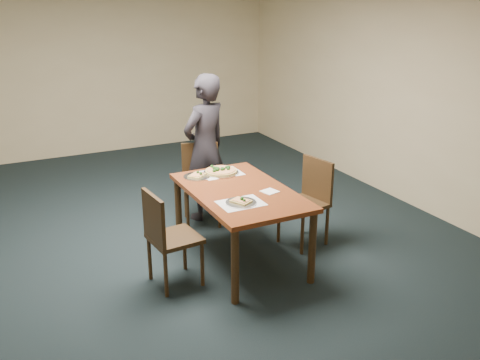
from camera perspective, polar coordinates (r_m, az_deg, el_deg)
name	(u,v)px	position (r m, az deg, el deg)	size (l,w,h in m)	color
ground	(186,250)	(5.65, -5.75, -7.47)	(8.00, 8.00, 0.00)	black
room_shell	(180,83)	(5.10, -6.42, 10.21)	(8.00, 8.00, 8.00)	#CDBA8E
dining_table	(240,199)	(5.17, 0.00, -2.00)	(0.90, 1.50, 0.75)	#5D2712
chair_far	(201,178)	(6.17, -4.17, 0.17)	(0.53, 0.53, 0.91)	black
chair_left	(166,234)	(4.83, -7.86, -5.68)	(0.46, 0.46, 0.91)	black
chair_right	(309,197)	(5.66, 7.39, -1.76)	(0.49, 0.49, 0.91)	black
diner	(205,148)	(6.16, -3.73, 3.45)	(0.62, 0.41, 1.70)	black
placemat_main	(221,173)	(5.60, -2.03, 0.75)	(0.42, 0.32, 0.00)	white
placemat_near	(241,203)	(4.82, 0.10, -2.48)	(0.40, 0.30, 0.00)	white
pizza_pan	(221,171)	(5.60, -2.05, 0.97)	(0.37, 0.37, 0.07)	silver
slice_plate_near	(241,202)	(4.81, 0.11, -2.34)	(0.28, 0.28, 0.06)	silver
slice_plate_far	(197,176)	(5.50, -4.60, 0.44)	(0.28, 0.28, 0.06)	silver
napkin	(270,191)	(5.09, 3.19, -1.23)	(0.14, 0.14, 0.01)	white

